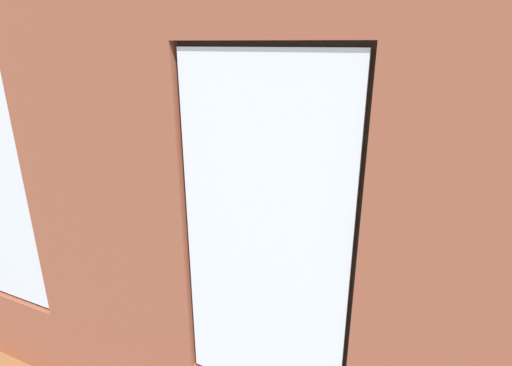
{
  "coord_description": "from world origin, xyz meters",
  "views": [
    {
      "loc": [
        -2.02,
        4.77,
        2.86
      ],
      "look_at": [
        -0.02,
        0.4,
        1.16
      ],
      "focal_mm": 28.0,
      "sensor_mm": 36.0,
      "label": 1
    }
  ],
  "objects_px": {
    "table_plant_small": "(257,214)",
    "remote_gray": "(271,234)",
    "remote_black": "(267,228)",
    "potted_plant_near_tv": "(74,213)",
    "remote_silver": "(299,230)",
    "potted_plant_between_couches": "(341,338)",
    "potted_plant_mid_room_small": "(363,219)",
    "couch_by_window": "(189,328)",
    "potted_plant_by_left_couch": "(418,225)",
    "tv_flatscreen": "(102,177)",
    "media_console": "(106,211)",
    "couch_left": "(448,282)",
    "cup_ceramic": "(233,224)",
    "coffee_table": "(267,232)"
  },
  "relations": [
    {
      "from": "remote_gray",
      "to": "potted_plant_mid_room_small",
      "type": "xyz_separation_m",
      "value": [
        -0.99,
        -1.3,
        -0.14
      ]
    },
    {
      "from": "potted_plant_near_tv",
      "to": "media_console",
      "type": "bearing_deg",
      "value": -62.58
    },
    {
      "from": "potted_plant_mid_room_small",
      "to": "remote_gray",
      "type": "bearing_deg",
      "value": 52.59
    },
    {
      "from": "remote_black",
      "to": "tv_flatscreen",
      "type": "distance_m",
      "value": 2.84
    },
    {
      "from": "table_plant_small",
      "to": "remote_gray",
      "type": "height_order",
      "value": "table_plant_small"
    },
    {
      "from": "remote_silver",
      "to": "potted_plant_mid_room_small",
      "type": "distance_m",
      "value": 1.24
    },
    {
      "from": "remote_gray",
      "to": "coffee_table",
      "type": "bearing_deg",
      "value": 82.79
    },
    {
      "from": "table_plant_small",
      "to": "coffee_table",
      "type": "bearing_deg",
      "value": 151.48
    },
    {
      "from": "potted_plant_by_left_couch",
      "to": "potted_plant_between_couches",
      "type": "relative_size",
      "value": 0.53
    },
    {
      "from": "coffee_table",
      "to": "remote_silver",
      "type": "bearing_deg",
      "value": -160.92
    },
    {
      "from": "remote_black",
      "to": "remote_gray",
      "type": "height_order",
      "value": "same"
    },
    {
      "from": "couch_by_window",
      "to": "table_plant_small",
      "type": "relative_size",
      "value": 6.88
    },
    {
      "from": "remote_silver",
      "to": "potted_plant_between_couches",
      "type": "distance_m",
      "value": 2.43
    },
    {
      "from": "table_plant_small",
      "to": "couch_left",
      "type": "bearing_deg",
      "value": 172.3
    },
    {
      "from": "media_console",
      "to": "potted_plant_mid_room_small",
      "type": "xyz_separation_m",
      "value": [
        -3.92,
        -1.32,
        0.05
      ]
    },
    {
      "from": "couch_by_window",
      "to": "remote_gray",
      "type": "distance_m",
      "value": 1.95
    },
    {
      "from": "couch_by_window",
      "to": "potted_plant_by_left_couch",
      "type": "bearing_deg",
      "value": -119.72
    },
    {
      "from": "remote_silver",
      "to": "remote_black",
      "type": "bearing_deg",
      "value": -54.18
    },
    {
      "from": "couch_by_window",
      "to": "media_console",
      "type": "xyz_separation_m",
      "value": [
        2.9,
        -1.92,
        -0.09
      ]
    },
    {
      "from": "remote_black",
      "to": "potted_plant_near_tv",
      "type": "distance_m",
      "value": 2.58
    },
    {
      "from": "remote_gray",
      "to": "tv_flatscreen",
      "type": "xyz_separation_m",
      "value": [
        2.92,
        0.02,
        0.4
      ]
    },
    {
      "from": "media_console",
      "to": "couch_by_window",
      "type": "bearing_deg",
      "value": 146.52
    },
    {
      "from": "potted_plant_near_tv",
      "to": "potted_plant_between_couches",
      "type": "distance_m",
      "value": 3.84
    },
    {
      "from": "coffee_table",
      "to": "potted_plant_by_left_couch",
      "type": "xyz_separation_m",
      "value": [
        -1.9,
        -1.1,
        0.0
      ]
    },
    {
      "from": "remote_black",
      "to": "coffee_table",
      "type": "bearing_deg",
      "value": 165.09
    },
    {
      "from": "cup_ceramic",
      "to": "potted_plant_near_tv",
      "type": "xyz_separation_m",
      "value": [
        1.8,
        1.08,
        0.26
      ]
    },
    {
      "from": "tv_flatscreen",
      "to": "potted_plant_near_tv",
      "type": "distance_m",
      "value": 1.2
    },
    {
      "from": "cup_ceramic",
      "to": "remote_black",
      "type": "height_order",
      "value": "cup_ceramic"
    },
    {
      "from": "couch_left",
      "to": "potted_plant_near_tv",
      "type": "relative_size",
      "value": 1.23
    },
    {
      "from": "cup_ceramic",
      "to": "potted_plant_by_left_couch",
      "type": "distance_m",
      "value": 2.67
    },
    {
      "from": "couch_by_window",
      "to": "potted_plant_mid_room_small",
      "type": "height_order",
      "value": "couch_by_window"
    },
    {
      "from": "remote_silver",
      "to": "tv_flatscreen",
      "type": "xyz_separation_m",
      "value": [
        3.23,
        0.29,
        0.4
      ]
    },
    {
      "from": "couch_by_window",
      "to": "potted_plant_by_left_couch",
      "type": "height_order",
      "value": "couch_by_window"
    },
    {
      "from": "remote_silver",
      "to": "potted_plant_mid_room_small",
      "type": "height_order",
      "value": "potted_plant_mid_room_small"
    },
    {
      "from": "remote_silver",
      "to": "potted_plant_near_tv",
      "type": "distance_m",
      "value": 3.02
    },
    {
      "from": "couch_by_window",
      "to": "table_plant_small",
      "type": "height_order",
      "value": "couch_by_window"
    },
    {
      "from": "table_plant_small",
      "to": "potted_plant_near_tv",
      "type": "relative_size",
      "value": 0.19
    },
    {
      "from": "table_plant_small",
      "to": "potted_plant_between_couches",
      "type": "bearing_deg",
      "value": 128.4
    },
    {
      "from": "remote_black",
      "to": "remote_silver",
      "type": "xyz_separation_m",
      "value": [
        -0.42,
        -0.15,
        0.0
      ]
    },
    {
      "from": "cup_ceramic",
      "to": "media_console",
      "type": "relative_size",
      "value": 0.08
    },
    {
      "from": "couch_left",
      "to": "potted_plant_by_left_couch",
      "type": "xyz_separation_m",
      "value": [
        0.4,
        -1.33,
        0.04
      ]
    },
    {
      "from": "remote_gray",
      "to": "remote_black",
      "type": "bearing_deg",
      "value": 82.79
    },
    {
      "from": "remote_black",
      "to": "remote_silver",
      "type": "bearing_deg",
      "value": 49.16
    },
    {
      "from": "remote_silver",
      "to": "table_plant_small",
      "type": "bearing_deg",
      "value": -69.37
    },
    {
      "from": "couch_by_window",
      "to": "potted_plant_by_left_couch",
      "type": "relative_size",
      "value": 3.36
    },
    {
      "from": "remote_black",
      "to": "media_console",
      "type": "bearing_deg",
      "value": -146.87
    },
    {
      "from": "potted_plant_near_tv",
      "to": "potted_plant_by_left_couch",
      "type": "bearing_deg",
      "value": -151.01
    },
    {
      "from": "remote_black",
      "to": "tv_flatscreen",
      "type": "height_order",
      "value": "tv_flatscreen"
    },
    {
      "from": "remote_silver",
      "to": "potted_plant_by_left_couch",
      "type": "xyz_separation_m",
      "value": [
        -1.48,
        -0.96,
        -0.05
      ]
    },
    {
      "from": "remote_silver",
      "to": "remote_gray",
      "type": "height_order",
      "value": "same"
    }
  ]
}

